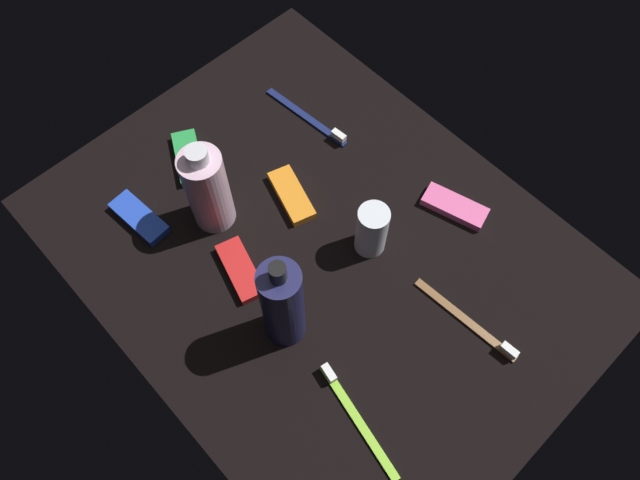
{
  "coord_description": "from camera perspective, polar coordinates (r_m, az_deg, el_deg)",
  "views": [
    {
      "loc": [
        30.31,
        -28.6,
        85.39
      ],
      "look_at": [
        0.0,
        0.0,
        3.0
      ],
      "focal_mm": 34.08,
      "sensor_mm": 36.0,
      "label": 1
    }
  ],
  "objects": [
    {
      "name": "ground_plane",
      "position": [
        0.96,
        -0.0,
        -0.97
      ],
      "size": [
        84.0,
        64.0,
        1.2
      ],
      "primitive_type": "cube",
      "color": "black"
    },
    {
      "name": "lotion_bottle",
      "position": [
        0.81,
        -3.53,
        -6.07
      ],
      "size": [
        5.79,
        5.79,
        21.39
      ],
      "color": "#1D1E4A",
      "rests_on": "ground_plane"
    },
    {
      "name": "bodywash_bottle",
      "position": [
        0.92,
        -10.52,
        4.72
      ],
      "size": [
        6.52,
        6.52,
        17.83
      ],
      "color": "silver",
      "rests_on": "ground_plane"
    },
    {
      "name": "deodorant_stick",
      "position": [
        0.91,
        4.87,
        0.94
      ],
      "size": [
        4.79,
        4.79,
        9.82
      ],
      "primitive_type": "cylinder",
      "color": "silver",
      "rests_on": "ground_plane"
    },
    {
      "name": "toothbrush_lime",
      "position": [
        0.86,
        3.22,
        -15.96
      ],
      "size": [
        17.9,
        4.6,
        2.1
      ],
      "color": "#8CD133",
      "rests_on": "ground_plane"
    },
    {
      "name": "toothbrush_navy",
      "position": [
        1.08,
        -0.87,
        11.29
      ],
      "size": [
        18.03,
        2.84,
        2.1
      ],
      "color": "navy",
      "rests_on": "ground_plane"
    },
    {
      "name": "toothbrush_brown",
      "position": [
        0.92,
        14.04,
        -7.61
      ],
      "size": [
        18.04,
        2.48,
        2.1
      ],
      "color": "brown",
      "rests_on": "ground_plane"
    },
    {
      "name": "snack_bar_orange",
      "position": [
        0.99,
        -2.68,
        4.22
      ],
      "size": [
        11.12,
        6.9,
        1.5
      ],
      "primitive_type": "cube",
      "rotation": [
        0.0,
        0.0,
        -0.3
      ],
      "color": "orange",
      "rests_on": "ground_plane"
    },
    {
      "name": "snack_bar_blue",
      "position": [
        1.01,
        -16.61,
        2.01
      ],
      "size": [
        10.69,
        4.83,
        1.5
      ],
      "primitive_type": "cube",
      "rotation": [
        0.0,
        0.0,
        0.08
      ],
      "color": "blue",
      "rests_on": "ground_plane"
    },
    {
      "name": "snack_bar_red",
      "position": [
        0.93,
        -7.47,
        -2.8
      ],
      "size": [
        11.1,
        6.69,
        1.5
      ],
      "primitive_type": "cube",
      "rotation": [
        0.0,
        0.0,
        -0.28
      ],
      "color": "red",
      "rests_on": "ground_plane"
    },
    {
      "name": "snack_bar_pink",
      "position": [
        1.0,
        12.53,
        3.08
      ],
      "size": [
        11.11,
        6.81,
        1.5
      ],
      "primitive_type": "cube",
      "rotation": [
        0.0,
        0.0,
        0.29
      ],
      "color": "#E55999",
      "rests_on": "ground_plane"
    },
    {
      "name": "snack_bar_green",
      "position": [
        1.05,
        -12.26,
        7.55
      ],
      "size": [
        11.06,
        8.43,
        1.5
      ],
      "primitive_type": "cube",
      "rotation": [
        0.0,
        0.0,
        -0.49
      ],
      "color": "green",
      "rests_on": "ground_plane"
    }
  ]
}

